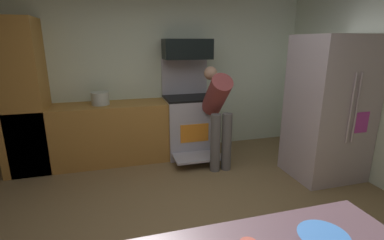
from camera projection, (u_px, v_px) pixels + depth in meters
name	position (u px, v px, depth m)	size (l,w,h in m)	color
ground_plane	(197.00, 232.00, 2.75)	(5.20, 4.80, 0.02)	olive
wall_back	(156.00, 73.00, 4.56)	(5.20, 0.12, 2.60)	silver
lower_cabinet_run	(103.00, 134.00, 4.23)	(2.40, 0.60, 0.90)	#A97735
cabinet_column	(22.00, 98.00, 3.81)	(0.60, 0.60, 2.10)	#A97735
oven_range	(189.00, 123.00, 4.55)	(0.76, 1.03, 1.53)	#AFB1BE
microwave	(187.00, 49.00, 4.32)	(0.74, 0.38, 0.31)	black
refrigerator	(329.00, 109.00, 3.69)	(0.89, 0.79, 1.88)	#BCB0BA
person_cook	(217.00, 109.00, 3.99)	(0.31, 0.71, 1.44)	#606060
stock_pot	(100.00, 98.00, 4.08)	(0.26, 0.26, 0.19)	#B5C0B7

